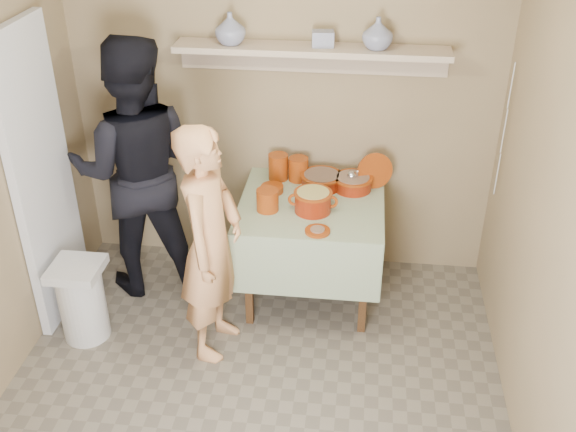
# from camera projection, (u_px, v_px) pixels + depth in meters

# --- Properties ---
(ground) EXTENTS (3.50, 3.50, 0.00)m
(ground) POSITION_uv_depth(u_px,v_px,m) (247.00, 423.00, 3.86)
(ground) COLOR #685F52
(ground) RESTS_ON ground
(tile_panel) EXTENTS (0.06, 0.70, 2.00)m
(tile_panel) POSITION_uv_depth(u_px,v_px,m) (43.00, 179.00, 4.31)
(tile_panel) COLOR silver
(tile_panel) RESTS_ON ground
(plate_stack_a) EXTENTS (0.14, 0.14, 0.19)m
(plate_stack_a) POSITION_uv_depth(u_px,v_px,m) (278.00, 167.00, 4.79)
(plate_stack_a) COLOR maroon
(plate_stack_a) RESTS_ON serving_table
(plate_stack_b) EXTENTS (0.14, 0.14, 0.17)m
(plate_stack_b) POSITION_uv_depth(u_px,v_px,m) (298.00, 169.00, 4.78)
(plate_stack_b) COLOR maroon
(plate_stack_b) RESTS_ON serving_table
(bowl_stack) EXTENTS (0.15, 0.15, 0.15)m
(bowl_stack) POSITION_uv_depth(u_px,v_px,m) (267.00, 200.00, 4.41)
(bowl_stack) COLOR maroon
(bowl_stack) RESTS_ON serving_table
(empty_bowl) EXTENTS (0.16, 0.16, 0.05)m
(empty_bowl) POSITION_uv_depth(u_px,v_px,m) (272.00, 189.00, 4.65)
(empty_bowl) COLOR maroon
(empty_bowl) RESTS_ON serving_table
(propped_lid) EXTENTS (0.26, 0.15, 0.25)m
(propped_lid) POSITION_uv_depth(u_px,v_px,m) (375.00, 171.00, 4.68)
(propped_lid) COLOR maroon
(propped_lid) RESTS_ON serving_table
(vase_right) EXTENTS (0.23, 0.23, 0.20)m
(vase_right) POSITION_uv_depth(u_px,v_px,m) (378.00, 33.00, 4.25)
(vase_right) COLOR navy
(vase_right) RESTS_ON wall_shelf
(vase_left) EXTENTS (0.24, 0.24, 0.21)m
(vase_left) POSITION_uv_depth(u_px,v_px,m) (230.00, 28.00, 4.34)
(vase_left) COLOR navy
(vase_left) RESTS_ON wall_shelf
(ceramic_box) EXTENTS (0.15, 0.11, 0.10)m
(ceramic_box) POSITION_uv_depth(u_px,v_px,m) (323.00, 39.00, 4.33)
(ceramic_box) COLOR navy
(ceramic_box) RESTS_ON wall_shelf
(person_cook) EXTENTS (0.45, 0.61, 1.55)m
(person_cook) POSITION_uv_depth(u_px,v_px,m) (211.00, 244.00, 4.06)
(person_cook) COLOR tan
(person_cook) RESTS_ON ground
(person_helper) EXTENTS (1.03, 0.88, 1.85)m
(person_helper) POSITION_uv_depth(u_px,v_px,m) (136.00, 169.00, 4.59)
(person_helper) COLOR black
(person_helper) RESTS_ON ground
(room_shell) EXTENTS (3.04, 3.54, 2.62)m
(room_shell) POSITION_uv_depth(u_px,v_px,m) (236.00, 171.00, 3.04)
(room_shell) COLOR #907A58
(room_shell) RESTS_ON ground
(serving_table) EXTENTS (0.97, 0.97, 0.76)m
(serving_table) POSITION_uv_depth(u_px,v_px,m) (312.00, 217.00, 4.60)
(serving_table) COLOR #4C2D16
(serving_table) RESTS_ON ground
(cazuela_meat_a) EXTENTS (0.30, 0.30, 0.10)m
(cazuela_meat_a) POSITION_uv_depth(u_px,v_px,m) (322.00, 179.00, 4.70)
(cazuela_meat_a) COLOR #681407
(cazuela_meat_a) RESTS_ON serving_table
(cazuela_meat_b) EXTENTS (0.28, 0.28, 0.10)m
(cazuela_meat_b) POSITION_uv_depth(u_px,v_px,m) (353.00, 182.00, 4.67)
(cazuela_meat_b) COLOR #681407
(cazuela_meat_b) RESTS_ON serving_table
(ladle) EXTENTS (0.08, 0.26, 0.19)m
(ladle) POSITION_uv_depth(u_px,v_px,m) (352.00, 176.00, 4.63)
(ladle) COLOR silver
(ladle) RESTS_ON cazuela_meat_b
(cazuela_rice) EXTENTS (0.33, 0.25, 0.14)m
(cazuela_rice) POSITION_uv_depth(u_px,v_px,m) (313.00, 200.00, 4.39)
(cazuela_rice) COLOR #681407
(cazuela_rice) RESTS_ON serving_table
(front_plate) EXTENTS (0.16, 0.16, 0.03)m
(front_plate) POSITION_uv_depth(u_px,v_px,m) (317.00, 231.00, 4.20)
(front_plate) COLOR maroon
(front_plate) RESTS_ON serving_table
(wall_shelf) EXTENTS (1.80, 0.25, 0.21)m
(wall_shelf) POSITION_uv_depth(u_px,v_px,m) (312.00, 52.00, 4.41)
(wall_shelf) COLOR tan
(wall_shelf) RESTS_ON room_shell
(trash_bin) EXTENTS (0.32, 0.32, 0.56)m
(trash_bin) POSITION_uv_depth(u_px,v_px,m) (82.00, 300.00, 4.38)
(trash_bin) COLOR silver
(trash_bin) RESTS_ON ground
(electrical_cord) EXTENTS (0.01, 0.05, 0.90)m
(electrical_cord) POSITION_uv_depth(u_px,v_px,m) (504.00, 131.00, 4.34)
(electrical_cord) COLOR silver
(electrical_cord) RESTS_ON wall_shelf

